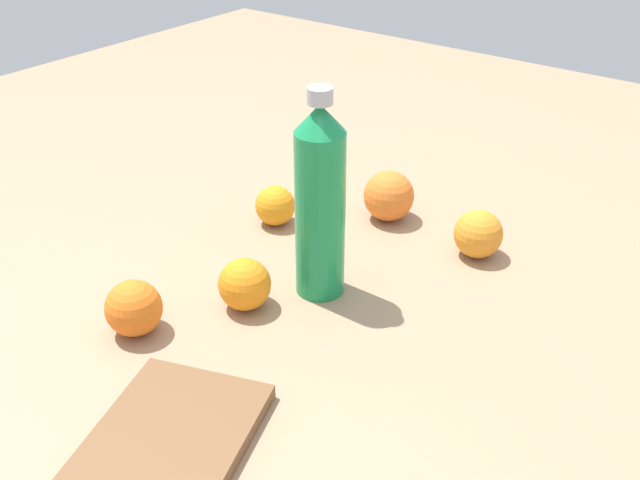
# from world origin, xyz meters

# --- Properties ---
(ground_plane) EXTENTS (2.40, 2.40, 0.00)m
(ground_plane) POSITION_xyz_m (0.00, 0.00, 0.00)
(ground_plane) COLOR #9E7F60
(water_bottle) EXTENTS (0.07, 0.07, 0.29)m
(water_bottle) POSITION_xyz_m (0.01, -0.02, 0.14)
(water_bottle) COLOR #198C4C
(water_bottle) RESTS_ON ground_plane
(orange_0) EXTENTS (0.08, 0.08, 0.08)m
(orange_0) POSITION_xyz_m (0.25, 0.02, 0.04)
(orange_0) COLOR orange
(orange_0) RESTS_ON ground_plane
(orange_1) EXTENTS (0.07, 0.07, 0.07)m
(orange_1) POSITION_xyz_m (-0.21, 0.11, 0.04)
(orange_1) COLOR orange
(orange_1) RESTS_ON ground_plane
(orange_2) EXTENTS (0.07, 0.07, 0.07)m
(orange_2) POSITION_xyz_m (-0.08, 0.04, 0.04)
(orange_2) COLOR orange
(orange_2) RESTS_ON ground_plane
(orange_3) EXTENTS (0.06, 0.06, 0.06)m
(orange_3) POSITION_xyz_m (0.12, 0.16, 0.03)
(orange_3) COLOR orange
(orange_3) RESTS_ON ground_plane
(orange_4) EXTENTS (0.07, 0.07, 0.07)m
(orange_4) POSITION_xyz_m (0.23, -0.15, 0.04)
(orange_4) COLOR orange
(orange_4) RESTS_ON ground_plane
(cutting_board) EXTENTS (0.33, 0.25, 0.02)m
(cutting_board) POSITION_xyz_m (-0.36, -0.08, 0.01)
(cutting_board) COLOR brown
(cutting_board) RESTS_ON ground_plane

